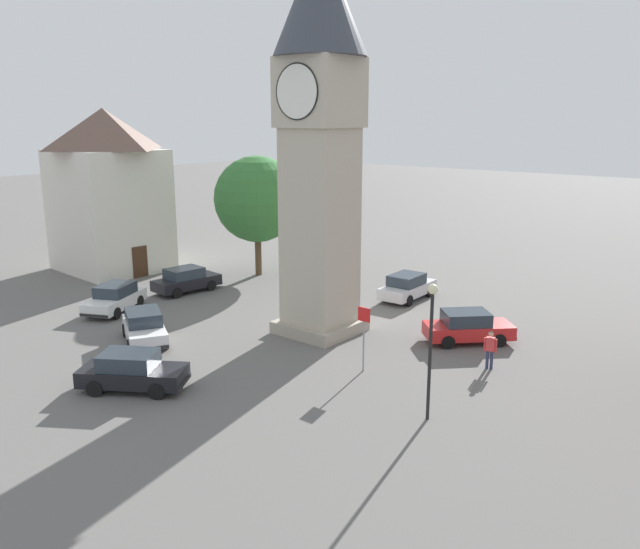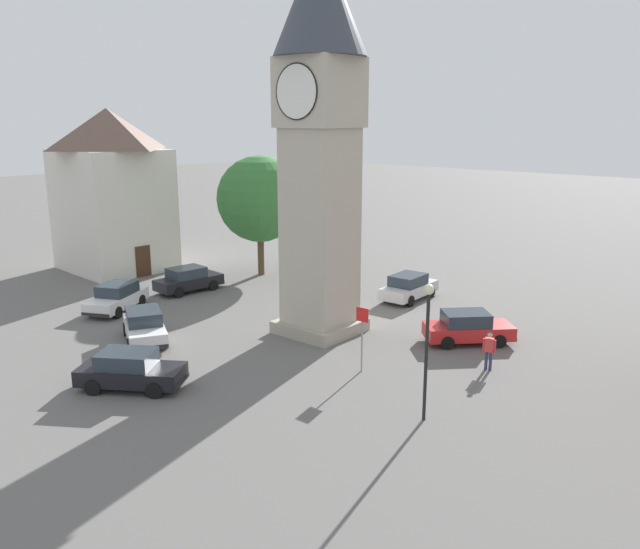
# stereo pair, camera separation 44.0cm
# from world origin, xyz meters

# --- Properties ---
(ground_plane) EXTENTS (200.00, 200.00, 0.00)m
(ground_plane) POSITION_xyz_m (0.00, 0.00, 0.00)
(ground_plane) COLOR #605E5B
(clock_tower) EXTENTS (4.32, 4.32, 18.52)m
(clock_tower) POSITION_xyz_m (0.00, 0.00, 10.78)
(clock_tower) COLOR #A59C89
(clock_tower) RESTS_ON ground
(car_blue_kerb) EXTENTS (2.13, 4.28, 1.53)m
(car_blue_kerb) POSITION_xyz_m (-11.15, 0.65, 0.76)
(car_blue_kerb) COLOR black
(car_blue_kerb) RESTS_ON ground
(car_silver_kerb) EXTENTS (1.93, 4.19, 1.53)m
(car_silver_kerb) POSITION_xyz_m (0.22, 7.85, 0.76)
(car_silver_kerb) COLOR silver
(car_silver_kerb) RESTS_ON ground
(car_red_corner) EXTENTS (4.43, 3.49, 1.53)m
(car_red_corner) POSITION_xyz_m (-5.50, -6.50, 0.76)
(car_red_corner) COLOR white
(car_red_corner) RESTS_ON ground
(car_white_side) EXTENTS (4.38, 3.67, 1.53)m
(car_white_side) POSITION_xyz_m (-1.24, -10.15, 0.76)
(car_white_side) COLOR black
(car_white_side) RESTS_ON ground
(car_black_far) EXTENTS (3.31, 4.45, 1.53)m
(car_black_far) POSITION_xyz_m (-10.97, -4.48, 0.76)
(car_black_far) COLOR white
(car_black_far) RESTS_ON ground
(car_green_alley) EXTENTS (4.10, 4.12, 1.53)m
(car_green_alley) POSITION_xyz_m (6.44, 3.24, 0.76)
(car_green_alley) COLOR red
(car_green_alley) RESTS_ON ground
(pedestrian) EXTENTS (0.55, 0.30, 1.69)m
(pedestrian) POSITION_xyz_m (8.72, 0.74, 1.01)
(pedestrian) COLOR #2D3351
(pedestrian) RESTS_ON ground
(tree) EXTENTS (5.73, 5.73, 8.04)m
(tree) POSITION_xyz_m (-10.90, 6.70, 5.16)
(tree) COLOR brown
(tree) RESTS_ON ground
(building_terrace_right) EXTENTS (7.77, 6.90, 11.07)m
(building_terrace_right) POSITION_xyz_m (-20.02, 1.41, 5.64)
(building_terrace_right) COLOR silver
(building_terrace_right) RESTS_ON ground
(lamp_post) EXTENTS (0.36, 0.36, 4.98)m
(lamp_post) POSITION_xyz_m (9.09, -5.07, 3.33)
(lamp_post) COLOR black
(lamp_post) RESTS_ON ground
(road_sign) EXTENTS (0.60, 0.07, 2.80)m
(road_sign) POSITION_xyz_m (4.70, -2.86, 1.90)
(road_sign) COLOR gray
(road_sign) RESTS_ON ground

